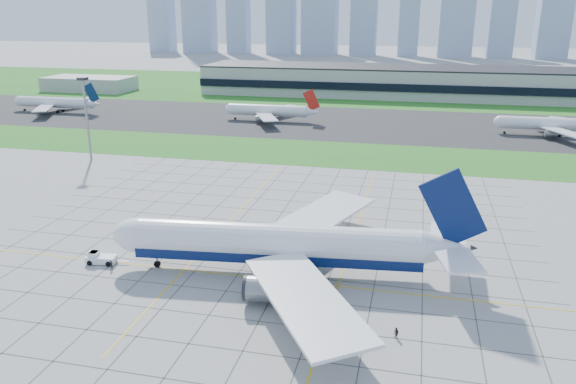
# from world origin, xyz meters

# --- Properties ---
(ground) EXTENTS (1400.00, 1400.00, 0.00)m
(ground) POSITION_xyz_m (0.00, 0.00, 0.00)
(ground) COLOR #9A9994
(ground) RESTS_ON ground
(grass_median) EXTENTS (700.00, 35.00, 0.04)m
(grass_median) POSITION_xyz_m (0.00, 90.00, 0.02)
(grass_median) COLOR #227120
(grass_median) RESTS_ON ground
(asphalt_taxiway) EXTENTS (700.00, 75.00, 0.04)m
(asphalt_taxiway) POSITION_xyz_m (0.00, 145.00, 0.03)
(asphalt_taxiway) COLOR #383838
(asphalt_taxiway) RESTS_ON ground
(grass_far) EXTENTS (700.00, 145.00, 0.04)m
(grass_far) POSITION_xyz_m (0.00, 255.00, 0.02)
(grass_far) COLOR #227120
(grass_far) RESTS_ON ground
(apron_markings) EXTENTS (120.00, 130.00, 0.03)m
(apron_markings) POSITION_xyz_m (0.43, 11.09, 0.02)
(apron_markings) COLOR #474744
(apron_markings) RESTS_ON ground
(terminal) EXTENTS (260.00, 43.00, 15.80)m
(terminal) POSITION_xyz_m (40.00, 229.87, 7.89)
(terminal) COLOR #B7B7B2
(terminal) RESTS_ON ground
(service_block) EXTENTS (50.00, 25.00, 8.00)m
(service_block) POSITION_xyz_m (-160.00, 210.00, 4.00)
(service_block) COLOR #B7B7B2
(service_block) RESTS_ON ground
(light_mast) EXTENTS (2.50, 2.50, 25.60)m
(light_mast) POSITION_xyz_m (-70.00, 65.00, 16.18)
(light_mast) COLOR gray
(light_mast) RESTS_ON ground
(airliner) EXTENTS (65.31, 65.87, 20.58)m
(airliner) POSITION_xyz_m (7.26, 0.39, 5.63)
(airliner) COLOR white
(airliner) RESTS_ON ground
(pushback_tug) EXTENTS (7.98, 3.25, 2.19)m
(pushback_tug) POSITION_xyz_m (-26.31, -2.87, 0.98)
(pushback_tug) COLOR white
(pushback_tug) RESTS_ON ground
(crew_near) EXTENTS (0.59, 0.74, 1.77)m
(crew_near) POSITION_xyz_m (-22.85, -4.87, 0.89)
(crew_near) COLOR black
(crew_near) RESTS_ON ground
(crew_far) EXTENTS (1.03, 1.04, 1.70)m
(crew_far) POSITION_xyz_m (28.38, -16.00, 0.85)
(crew_far) COLOR black
(crew_far) RESTS_ON ground
(distant_jet_0) EXTENTS (41.69, 42.66, 14.08)m
(distant_jet_0) POSITION_xyz_m (-134.50, 139.97, 4.49)
(distant_jet_0) COLOR white
(distant_jet_0) RESTS_ON ground
(distant_jet_1) EXTENTS (39.00, 42.66, 14.08)m
(distant_jet_1) POSITION_xyz_m (-32.29, 141.40, 4.49)
(distant_jet_1) COLOR white
(distant_jet_1) RESTS_ON ground
(distant_jet_2) EXTENTS (41.67, 42.66, 14.08)m
(distant_jet_2) POSITION_xyz_m (78.38, 136.56, 4.49)
(distant_jet_2) COLOR white
(distant_jet_2) RESTS_ON ground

